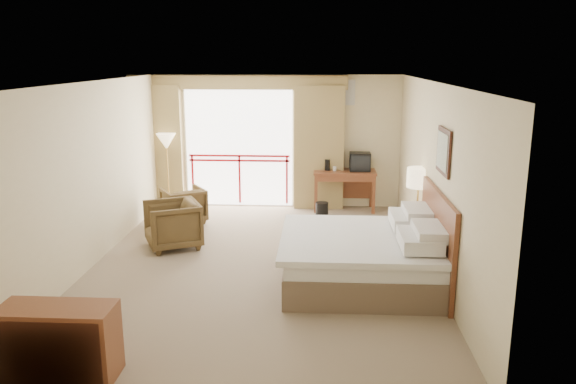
# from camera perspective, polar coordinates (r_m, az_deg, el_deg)

# --- Properties ---
(floor) EXTENTS (7.00, 7.00, 0.00)m
(floor) POSITION_cam_1_polar(r_m,az_deg,el_deg) (8.52, -2.79, -7.38)
(floor) COLOR #837159
(floor) RESTS_ON ground
(ceiling) EXTENTS (7.00, 7.00, 0.00)m
(ceiling) POSITION_cam_1_polar(r_m,az_deg,el_deg) (7.97, -3.01, 11.07)
(ceiling) COLOR white
(ceiling) RESTS_ON wall_back
(wall_back) EXTENTS (5.00, 0.00, 5.00)m
(wall_back) POSITION_cam_1_polar(r_m,az_deg,el_deg) (11.57, -1.05, 5.16)
(wall_back) COLOR beige
(wall_back) RESTS_ON ground
(wall_front) EXTENTS (5.00, 0.00, 5.00)m
(wall_front) POSITION_cam_1_polar(r_m,az_deg,el_deg) (4.81, -7.37, -7.22)
(wall_front) COLOR beige
(wall_front) RESTS_ON ground
(wall_left) EXTENTS (0.00, 7.00, 7.00)m
(wall_left) POSITION_cam_1_polar(r_m,az_deg,el_deg) (8.76, -19.38, 1.64)
(wall_left) COLOR beige
(wall_left) RESTS_ON ground
(wall_right) EXTENTS (0.00, 7.00, 7.00)m
(wall_right) POSITION_cam_1_polar(r_m,az_deg,el_deg) (8.25, 14.63, 1.28)
(wall_right) COLOR beige
(wall_right) RESTS_ON ground
(balcony_door) EXTENTS (2.40, 0.00, 2.40)m
(balcony_door) POSITION_cam_1_polar(r_m,az_deg,el_deg) (11.66, -4.99, 4.43)
(balcony_door) COLOR white
(balcony_door) RESTS_ON wall_back
(balcony_railing) EXTENTS (2.09, 0.03, 1.02)m
(balcony_railing) POSITION_cam_1_polar(r_m,az_deg,el_deg) (11.71, -4.96, 2.54)
(balcony_railing) COLOR #A30E15
(balcony_railing) RESTS_ON wall_back
(curtain_left) EXTENTS (1.00, 0.26, 2.50)m
(curtain_left) POSITION_cam_1_polar(r_m,az_deg,el_deg) (11.88, -13.01, 4.54)
(curtain_left) COLOR olive
(curtain_left) RESTS_ON wall_back
(curtain_right) EXTENTS (1.00, 0.26, 2.50)m
(curtain_right) POSITION_cam_1_polar(r_m,az_deg,el_deg) (11.40, 3.17, 4.51)
(curtain_right) COLOR olive
(curtain_right) RESTS_ON wall_back
(valance) EXTENTS (4.40, 0.22, 0.28)m
(valance) POSITION_cam_1_polar(r_m,az_deg,el_deg) (11.42, -5.20, 11.04)
(valance) COLOR olive
(valance) RESTS_ON wall_back
(hvac_vent) EXTENTS (0.50, 0.04, 0.50)m
(hvac_vent) POSITION_cam_1_polar(r_m,az_deg,el_deg) (11.41, 5.54, 10.03)
(hvac_vent) COLOR silver
(hvac_vent) RESTS_ON wall_back
(bed) EXTENTS (2.13, 2.06, 0.97)m
(bed) POSITION_cam_1_polar(r_m,az_deg,el_deg) (7.81, 7.77, -6.54)
(bed) COLOR brown
(bed) RESTS_ON floor
(headboard) EXTENTS (0.06, 2.10, 1.30)m
(headboard) POSITION_cam_1_polar(r_m,az_deg,el_deg) (7.86, 14.87, -4.65)
(headboard) COLOR brown
(headboard) RESTS_ON wall_right
(framed_art) EXTENTS (0.04, 0.72, 0.60)m
(framed_art) POSITION_cam_1_polar(r_m,az_deg,el_deg) (7.58, 15.51, 4.01)
(framed_art) COLOR black
(framed_art) RESTS_ON wall_right
(nightstand) EXTENTS (0.49, 0.57, 0.66)m
(nightstand) POSITION_cam_1_polar(r_m,az_deg,el_deg) (9.24, 12.91, -3.86)
(nightstand) COLOR brown
(nightstand) RESTS_ON floor
(table_lamp) EXTENTS (0.38, 0.38, 0.66)m
(table_lamp) POSITION_cam_1_polar(r_m,az_deg,el_deg) (9.08, 13.14, 1.35)
(table_lamp) COLOR tan
(table_lamp) RESTS_ON nightstand
(phone) EXTENTS (0.19, 0.16, 0.08)m
(phone) POSITION_cam_1_polar(r_m,az_deg,el_deg) (8.99, 12.87, -1.90)
(phone) COLOR black
(phone) RESTS_ON nightstand
(desk) EXTENTS (1.25, 0.60, 0.82)m
(desk) POSITION_cam_1_polar(r_m,az_deg,el_deg) (11.44, 5.74, 1.35)
(desk) COLOR brown
(desk) RESTS_ON floor
(tv) EXTENTS (0.41, 0.33, 0.37)m
(tv) POSITION_cam_1_polar(r_m,az_deg,el_deg) (11.33, 7.32, 3.06)
(tv) COLOR black
(tv) RESTS_ON desk
(coffee_maker) EXTENTS (0.12, 0.12, 0.23)m
(coffee_maker) POSITION_cam_1_polar(r_m,az_deg,el_deg) (11.32, 4.02, 2.76)
(coffee_maker) COLOR black
(coffee_maker) RESTS_ON desk
(cup) EXTENTS (0.07, 0.07, 0.09)m
(cup) POSITION_cam_1_polar(r_m,az_deg,el_deg) (11.29, 4.78, 2.36)
(cup) COLOR white
(cup) RESTS_ON desk
(wastebasket) EXTENTS (0.25, 0.25, 0.31)m
(wastebasket) POSITION_cam_1_polar(r_m,az_deg,el_deg) (10.89, 3.47, -1.85)
(wastebasket) COLOR black
(wastebasket) RESTS_ON floor
(armchair_far) EXTENTS (1.00, 1.00, 0.67)m
(armchair_far) POSITION_cam_1_polar(r_m,az_deg,el_deg) (10.80, -10.49, -3.03)
(armchair_far) COLOR #47341C
(armchair_far) RESTS_ON floor
(armchair_near) EXTENTS (1.11, 1.10, 0.77)m
(armchair_near) POSITION_cam_1_polar(r_m,az_deg,el_deg) (9.46, -11.54, -5.49)
(armchair_near) COLOR #47341C
(armchair_near) RESTS_ON floor
(side_table) EXTENTS (0.46, 0.46, 0.50)m
(side_table) POSITION_cam_1_polar(r_m,az_deg,el_deg) (10.24, -11.69, -2.00)
(side_table) COLOR black
(side_table) RESTS_ON floor
(book) EXTENTS (0.23, 0.25, 0.02)m
(book) POSITION_cam_1_polar(r_m,az_deg,el_deg) (10.20, -11.73, -1.12)
(book) COLOR white
(book) RESTS_ON side_table
(floor_lamp) EXTENTS (0.40, 0.40, 1.55)m
(floor_lamp) POSITION_cam_1_polar(r_m,az_deg,el_deg) (11.58, -12.25, 4.78)
(floor_lamp) COLOR tan
(floor_lamp) RESTS_ON floor
(dresser) EXTENTS (1.11, 0.47, 0.74)m
(dresser) POSITION_cam_1_polar(r_m,az_deg,el_deg) (6.01, -22.29, -13.96)
(dresser) COLOR brown
(dresser) RESTS_ON floor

